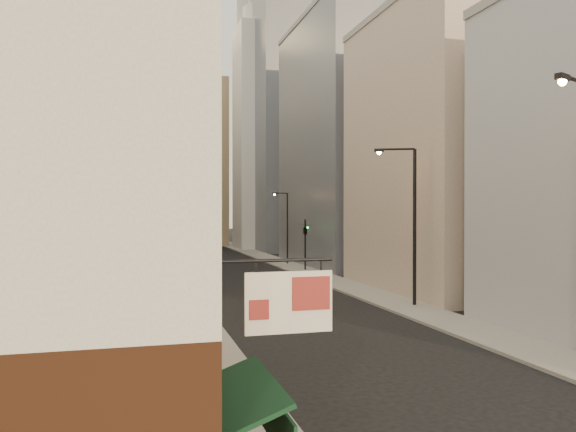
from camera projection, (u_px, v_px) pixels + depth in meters
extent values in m
cube|color=gray|center=(160.00, 264.00, 60.10)|extent=(3.00, 140.00, 0.15)
cube|color=gray|center=(277.00, 262.00, 63.54)|extent=(3.00, 140.00, 0.15)
cube|color=brown|center=(60.00, 356.00, 14.54)|extent=(6.00, 16.00, 4.00)
cube|color=beige|center=(59.00, 125.00, 14.49)|extent=(6.00, 16.00, 8.00)
cylinder|color=black|center=(267.00, 261.00, 9.82)|extent=(2.40, 0.06, 0.06)
cube|color=beige|center=(289.00, 302.00, 9.93)|extent=(1.60, 0.06, 1.10)
cube|color=maroon|center=(311.00, 293.00, 10.03)|extent=(0.70, 0.10, 0.60)
cube|color=maroon|center=(259.00, 309.00, 9.78)|extent=(0.35, 0.10, 0.35)
cube|color=black|center=(240.00, 393.00, 9.91)|extent=(1.25, 3.00, 0.52)
cube|color=black|center=(273.00, 418.00, 10.07)|extent=(0.06, 3.00, 0.80)
cube|color=#253FBC|center=(189.00, 369.00, 12.64)|extent=(0.08, 0.40, 0.50)
cube|color=black|center=(187.00, 271.00, 20.33)|extent=(0.80, 0.08, 1.50)
cube|color=black|center=(170.00, 256.00, 29.97)|extent=(0.70, 0.08, 1.30)
cube|color=tan|center=(80.00, 170.00, 30.61)|extent=(8.00, 12.00, 16.00)
cube|color=#9FA0A5|center=(98.00, 160.00, 46.02)|extent=(8.00, 16.00, 20.00)
cube|color=#9B805A|center=(108.00, 187.00, 63.39)|extent=(8.00, 18.00, 17.00)
cube|color=gray|center=(114.00, 169.00, 82.64)|extent=(8.00, 20.00, 24.00)
cube|color=tan|center=(435.00, 153.00, 40.82)|extent=(8.00, 16.00, 20.00)
cube|color=gray|center=(338.00, 144.00, 60.08)|extent=(8.00, 20.00, 26.00)
cube|color=gray|center=(312.00, 90.00, 88.56)|extent=(20.00, 22.00, 50.00)
cube|color=#9B805A|center=(183.00, 164.00, 97.12)|extent=(14.00, 14.00, 28.00)
cube|color=#9B805A|center=(182.00, 66.00, 96.97)|extent=(10.00, 10.00, 6.00)
cylinder|color=#FFCC72|center=(182.00, 34.00, 96.93)|extent=(8.00, 8.00, 5.00)
cone|color=#9B805A|center=(182.00, 8.00, 96.89)|extent=(7.00, 7.00, 5.00)
cube|color=silver|center=(262.00, 139.00, 86.51)|extent=(8.00, 8.00, 34.00)
cylinder|color=silver|center=(262.00, 19.00, 86.36)|extent=(6.00, 6.00, 3.00)
sphere|color=#9FA0A5|center=(262.00, 2.00, 86.34)|extent=(4.40, 4.40, 4.40)
cube|color=black|center=(562.00, 77.00, 18.73)|extent=(0.68, 0.49, 0.21)
sphere|color=#FF913F|center=(562.00, 82.00, 18.74)|extent=(0.27, 0.27, 0.27)
cylinder|color=black|center=(415.00, 228.00, 33.65)|extent=(0.21, 0.21, 9.51)
cylinder|color=black|center=(397.00, 149.00, 33.74)|extent=(2.00, 0.92, 0.13)
cube|color=black|center=(379.00, 150.00, 33.86)|extent=(0.63, 0.44, 0.19)
sphere|color=#FF913F|center=(379.00, 153.00, 33.87)|extent=(0.25, 0.25, 0.25)
cylinder|color=black|center=(287.00, 229.00, 60.47)|extent=(0.17, 0.17, 7.71)
cylinder|color=black|center=(281.00, 193.00, 59.92)|extent=(1.62, 0.75, 0.10)
cube|color=black|center=(275.00, 193.00, 59.39)|extent=(0.51, 0.35, 0.15)
sphere|color=#FF913F|center=(275.00, 194.00, 59.39)|extent=(0.21, 0.21, 0.21)
cylinder|color=black|center=(305.00, 245.00, 54.03)|extent=(0.16, 0.16, 5.00)
imported|color=black|center=(305.00, 228.00, 54.02)|extent=(0.71, 0.71, 1.43)
sphere|color=#19E533|center=(308.00, 228.00, 54.09)|extent=(0.16, 0.16, 0.16)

